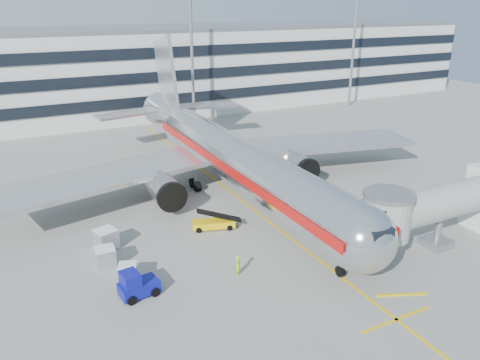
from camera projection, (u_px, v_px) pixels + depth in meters
name	position (u px, v px, depth m)	size (l,w,h in m)	color
ground	(285.00, 234.00, 43.11)	(180.00, 180.00, 0.00)	gray
lead_in_line	(236.00, 196.00, 51.41)	(0.25, 70.00, 0.01)	#E4B10C
stop_bar	(396.00, 320.00, 31.48)	(6.00, 0.25, 0.01)	#E4B10C
main_jet	(229.00, 155.00, 51.33)	(50.95, 48.70, 16.06)	silver
jet_bridge	(456.00, 202.00, 40.28)	(17.80, 4.50, 7.00)	silver
terminal	(122.00, 71.00, 88.46)	(150.00, 24.25, 15.60)	silver
light_mast_centre	(191.00, 35.00, 76.10)	(2.40, 1.20, 25.45)	gray
light_mast_east	(355.00, 30.00, 90.62)	(2.40, 1.20, 25.45)	gray
belt_loader	(213.00, 223.00, 43.95)	(4.27, 2.57, 2.00)	yellow
baggage_tug	(136.00, 285.00, 33.67)	(2.96, 2.09, 2.09)	#0C1088
cargo_container_left	(106.00, 257.00, 37.56)	(1.61, 1.61, 1.63)	#AAADB2
cargo_container_right	(106.00, 239.00, 40.27)	(2.07, 2.07, 1.78)	#AAADB2
cargo_container_front	(128.00, 273.00, 35.47)	(1.79, 1.79, 1.47)	#AAADB2
ramp_worker	(238.00, 265.00, 36.33)	(0.63, 0.42, 1.74)	#A4E718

